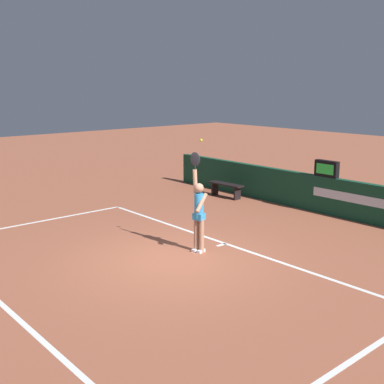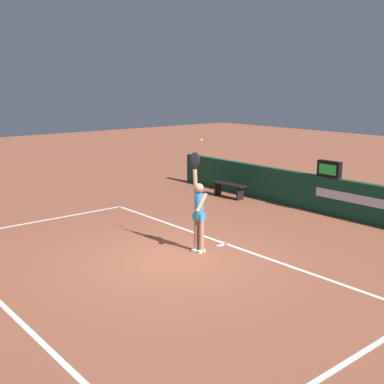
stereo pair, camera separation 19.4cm
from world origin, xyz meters
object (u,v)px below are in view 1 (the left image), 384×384
object	(u,v)px
tennis_player	(199,211)
tennis_ball	(201,140)
speed_display	(327,169)
courtside_bench_far	(226,187)

from	to	relation	value
tennis_player	tennis_ball	xyz separation A→B (m)	(-0.03, 0.09, 1.70)
speed_display	tennis_ball	world-z (taller)	tennis_ball
tennis_player	tennis_ball	size ratio (longest dim) A/B	36.33
tennis_ball	courtside_bench_far	bearing A→B (deg)	129.32
courtside_bench_far	tennis_player	bearing A→B (deg)	-51.03
speed_display	tennis_ball	size ratio (longest dim) A/B	11.70
speed_display	tennis_ball	distance (m)	5.51
speed_display	courtside_bench_far	world-z (taller)	speed_display
tennis_ball	courtside_bench_far	world-z (taller)	tennis_ball
tennis_ball	courtside_bench_far	distance (m)	6.36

